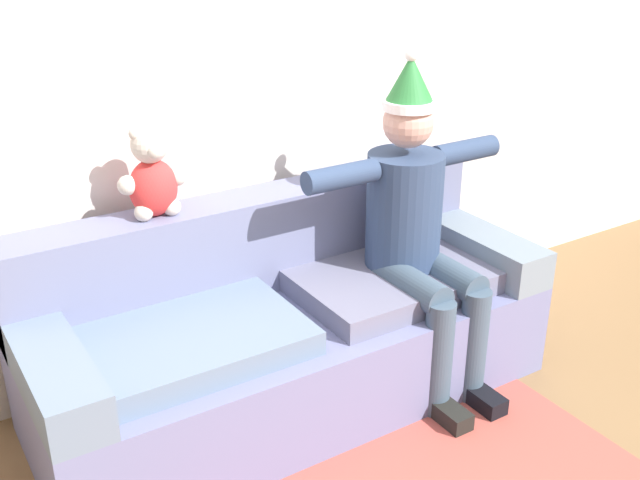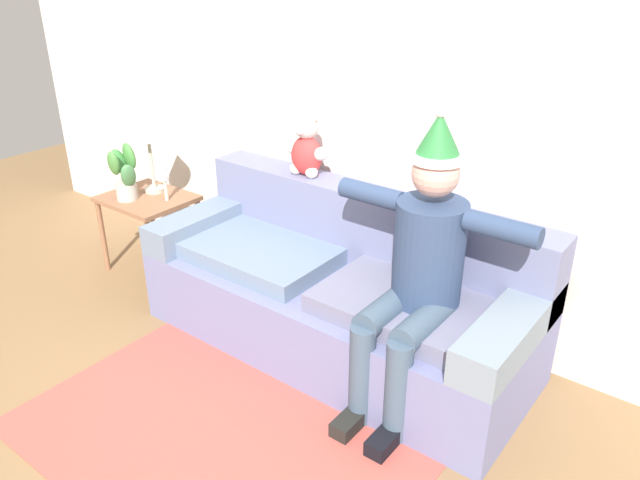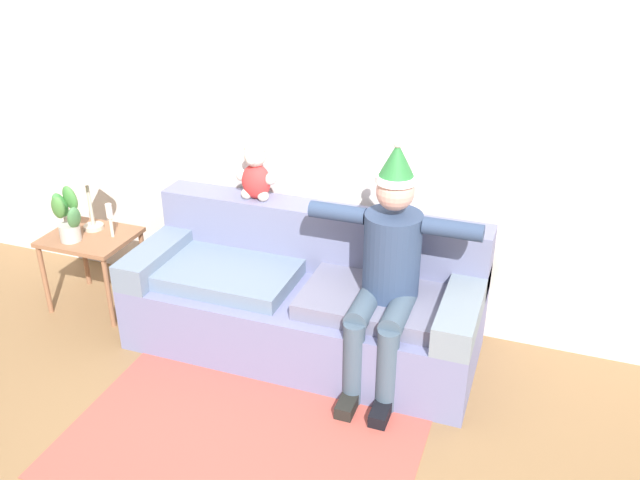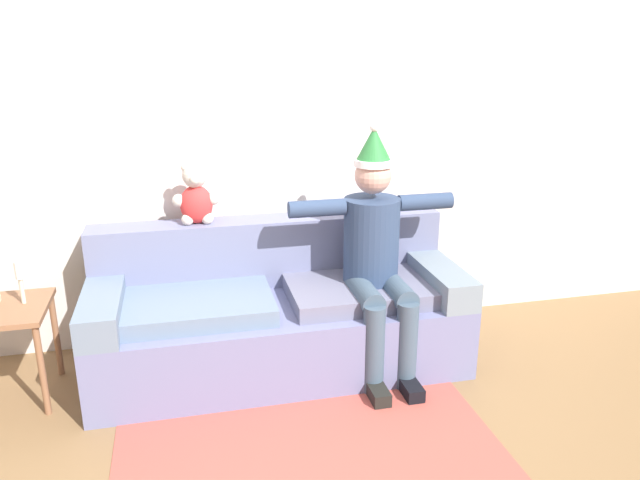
{
  "view_description": "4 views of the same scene",
  "coord_description": "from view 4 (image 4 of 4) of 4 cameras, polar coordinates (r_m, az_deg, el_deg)",
  "views": [
    {
      "loc": [
        -1.41,
        -1.49,
        2.02
      ],
      "look_at": [
        0.08,
        0.87,
        0.8
      ],
      "focal_mm": 42.15,
      "sensor_mm": 36.0,
      "label": 1
    },
    {
      "loc": [
        1.76,
        -1.46,
        2.13
      ],
      "look_at": [
        0.01,
        0.84,
        0.74
      ],
      "focal_mm": 34.53,
      "sensor_mm": 36.0,
      "label": 2
    },
    {
      "loc": [
        1.36,
        -2.46,
        2.62
      ],
      "look_at": [
        0.15,
        0.88,
        0.86
      ],
      "focal_mm": 37.55,
      "sensor_mm": 36.0,
      "label": 3
    },
    {
      "loc": [
        -0.54,
        -2.41,
        1.94
      ],
      "look_at": [
        0.24,
        0.9,
        0.84
      ],
      "focal_mm": 34.09,
      "sensor_mm": 36.0,
      "label": 4
    }
  ],
  "objects": [
    {
      "name": "teddy_bear",
      "position": [
        3.81,
        -11.58,
        4.02
      ],
      "size": [
        0.29,
        0.17,
        0.38
      ],
      "color": "red",
      "rests_on": "couch"
    },
    {
      "name": "candle_short",
      "position": [
        3.73,
        -26.35,
        -3.08
      ],
      "size": [
        0.04,
        0.04,
        0.25
      ],
      "color": "beige",
      "rests_on": "side_table"
    },
    {
      "name": "back_wall",
      "position": [
        4.04,
        -5.51,
        9.47
      ],
      "size": [
        7.0,
        0.1,
        2.7
      ],
      "primitive_type": "cube",
      "color": "silver",
      "rests_on": "ground_plane"
    },
    {
      "name": "ground_plane",
      "position": [
        3.14,
        -0.53,
        -20.21
      ],
      "size": [
        10.0,
        10.0,
        0.0
      ],
      "primitive_type": "plane",
      "color": "olive"
    },
    {
      "name": "couch",
      "position": [
        3.83,
        -3.96,
        -6.79
      ],
      "size": [
        2.25,
        0.89,
        0.88
      ],
      "color": "slate",
      "rests_on": "ground_plane"
    },
    {
      "name": "area_rug",
      "position": [
        3.12,
        -0.44,
        -20.38
      ],
      "size": [
        1.92,
        1.18,
        0.01
      ],
      "primitive_type": "cube",
      "color": "#B34D42",
      "rests_on": "ground_plane"
    },
    {
      "name": "person_seated",
      "position": [
        3.65,
        5.27,
        -0.89
      ],
      "size": [
        1.02,
        0.77,
        1.52
      ],
      "color": "navy",
      "rests_on": "ground_plane"
    }
  ]
}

